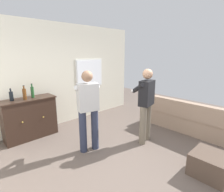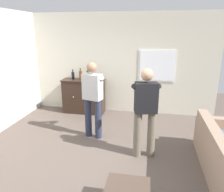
{
  "view_description": "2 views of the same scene",
  "coord_description": "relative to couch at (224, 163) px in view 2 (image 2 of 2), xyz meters",
  "views": [
    {
      "loc": [
        -2.35,
        -1.9,
        2.01
      ],
      "look_at": [
        0.11,
        0.67,
        1.13
      ],
      "focal_mm": 28.0,
      "sensor_mm": 36.0,
      "label": 1
    },
    {
      "loc": [
        0.85,
        -3.49,
        2.28
      ],
      "look_at": [
        0.07,
        0.67,
        1.03
      ],
      "focal_mm": 35.0,
      "sensor_mm": 36.0,
      "label": 2
    }
  ],
  "objects": [
    {
      "name": "person_standing_right",
      "position": [
        -1.25,
        0.54,
        0.62
      ],
      "size": [
        0.54,
        0.51,
        1.68
      ],
      "color": "#6B6051",
      "rests_on": "ground"
    },
    {
      "name": "person_standing_left",
      "position": [
        -2.39,
        1.12,
        0.62
      ],
      "size": [
        0.54,
        0.52,
        1.68
      ],
      "color": "#282D42",
      "rests_on": "ground"
    },
    {
      "name": "bottle_liquor_amber",
      "position": [
        -3.13,
        2.53,
        0.79
      ],
      "size": [
        0.08,
        0.08,
        0.33
      ],
      "color": "#593314",
      "rests_on": "sideboard_cabinet"
    },
    {
      "name": "ground",
      "position": [
        -2.01,
        0.27,
        -0.32
      ],
      "size": [
        10.4,
        10.4,
        0.0
      ],
      "primitive_type": "plane",
      "color": "brown"
    },
    {
      "name": "wall_back_with_window",
      "position": [
        -1.99,
        2.93,
        1.08
      ],
      "size": [
        5.2,
        0.15,
        2.8
      ],
      "color": "beige",
      "rests_on": "ground"
    },
    {
      "name": "sideboard_cabinet",
      "position": [
        -3.07,
        2.57,
        0.17
      ],
      "size": [
        1.21,
        0.49,
        0.97
      ],
      "color": "black",
      "rests_on": "ground"
    },
    {
      "name": "couch",
      "position": [
        0.0,
        0.0,
        0.0
      ],
      "size": [
        0.57,
        2.41,
        0.83
      ],
      "color": "gray",
      "rests_on": "ground"
    },
    {
      "name": "bottle_wine_green",
      "position": [
        -2.94,
        2.59,
        0.79
      ],
      "size": [
        0.07,
        0.07,
        0.34
      ],
      "color": "#1E4C23",
      "rests_on": "sideboard_cabinet"
    },
    {
      "name": "bottle_spirits_clear",
      "position": [
        -3.39,
        2.61,
        0.76
      ],
      "size": [
        0.08,
        0.08,
        0.28
      ],
      "color": "black",
      "rests_on": "sideboard_cabinet"
    }
  ]
}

